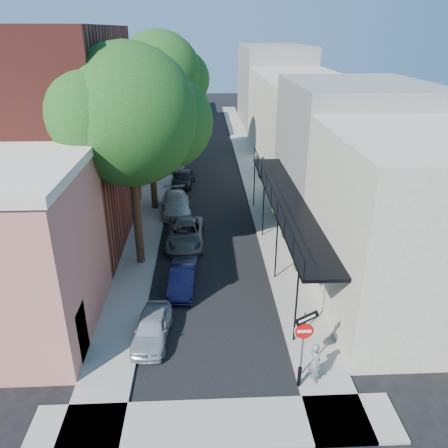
{
  "coord_description": "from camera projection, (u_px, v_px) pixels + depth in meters",
  "views": [
    {
      "loc": [
        -0.24,
        -11.28,
        11.78
      ],
      "look_at": [
        0.71,
        8.81,
        2.8
      ],
      "focal_mm": 35.0,
      "sensor_mm": 36.0,
      "label": 1
    }
  ],
  "objects": [
    {
      "name": "sidewalk_cross",
      "position": [
        216.0,
        424.0,
        14.17
      ],
      "size": [
        12.0,
        2.0,
        0.12
      ],
      "primitive_type": "cube",
      "color": "gray",
      "rests_on": "ground"
    },
    {
      "name": "oak_mid",
      "position": [
        155.0,
        108.0,
        28.7
      ],
      "size": [
        6.6,
        6.0,
        10.2
      ],
      "color": "#392316",
      "rests_on": "ground"
    },
    {
      "name": "pedestrian",
      "position": [
        315.0,
        363.0,
        15.53
      ],
      "size": [
        0.53,
        0.68,
        1.64
      ],
      "primitive_type": "imported",
      "rotation": [
        0.0,
        0.0,
        1.83
      ],
      "color": "slate",
      "rests_on": "sidewalk_right"
    },
    {
      "name": "oak_far",
      "position": [
        165.0,
        76.0,
        36.46
      ],
      "size": [
        7.7,
        7.0,
        11.9
      ],
      "color": "#392316",
      "rests_on": "ground"
    },
    {
      "name": "parked_car_b",
      "position": [
        183.0,
        278.0,
        21.47
      ],
      "size": [
        1.41,
        3.55,
        1.15
      ],
      "primitive_type": "imported",
      "rotation": [
        0.0,
        0.0,
        -0.06
      ],
      "color": "#111136",
      "rests_on": "ground"
    },
    {
      "name": "parked_car_e",
      "position": [
        184.0,
        178.0,
        35.75
      ],
      "size": [
        1.95,
        3.9,
        1.28
      ],
      "primitive_type": "imported",
      "rotation": [
        0.0,
        0.0,
        -0.12
      ],
      "color": "black",
      "rests_on": "ground"
    },
    {
      "name": "buildings_right",
      "position": [
        302.0,
        116.0,
        40.58
      ],
      "size": [
        9.8,
        55.0,
        10.0
      ],
      "color": "beige",
      "rests_on": "ground"
    },
    {
      "name": "bollard",
      "position": [
        299.0,
        377.0,
        15.48
      ],
      "size": [
        0.14,
        0.14,
        0.8
      ],
      "primitive_type": "cylinder",
      "color": "black",
      "rests_on": "sidewalk_right"
    },
    {
      "name": "road_surface",
      "position": [
        206.0,
        162.0,
        42.46
      ],
      "size": [
        6.0,
        64.0,
        0.01
      ],
      "primitive_type": "cube",
      "color": "black",
      "rests_on": "ground"
    },
    {
      "name": "oak_near",
      "position": [
        138.0,
        118.0,
        21.1
      ],
      "size": [
        7.48,
        6.8,
        11.42
      ],
      "color": "#392316",
      "rests_on": "ground"
    },
    {
      "name": "ground",
      "position": [
        216.0,
        402.0,
        15.11
      ],
      "size": [
        160.0,
        160.0,
        0.0
      ],
      "primitive_type": "plane",
      "color": "black",
      "rests_on": "ground"
    },
    {
      "name": "parked_car_d",
      "position": [
        176.0,
        204.0,
        30.43
      ],
      "size": [
        2.31,
        4.73,
        1.33
      ],
      "primitive_type": "imported",
      "rotation": [
        0.0,
        0.0,
        0.1
      ],
      "color": "silver",
      "rests_on": "ground"
    },
    {
      "name": "parked_car_c",
      "position": [
        185.0,
        234.0,
        25.97
      ],
      "size": [
        2.23,
        4.73,
        1.31
      ],
      "primitive_type": "imported",
      "rotation": [
        0.0,
        0.0,
        -0.01
      ],
      "color": "#54565B",
      "rests_on": "ground"
    },
    {
      "name": "sign_post",
      "position": [
        304.0,
        333.0,
        15.3
      ],
      "size": [
        0.89,
        0.17,
        2.99
      ],
      "color": "#595B60",
      "rests_on": "ground"
    },
    {
      "name": "sidewalk_right",
      "position": [
        247.0,
        161.0,
        42.62
      ],
      "size": [
        2.0,
        64.0,
        0.12
      ],
      "primitive_type": "cube",
      "color": "gray",
      "rests_on": "ground"
    },
    {
      "name": "sidewalk_left",
      "position": [
        165.0,
        162.0,
        42.27
      ],
      "size": [
        2.0,
        64.0,
        0.12
      ],
      "primitive_type": "cube",
      "color": "gray",
      "rests_on": "ground"
    },
    {
      "name": "parked_car_f",
      "position": [
        178.0,
        164.0,
        39.72
      ],
      "size": [
        1.23,
        3.48,
        1.14
      ],
      "primitive_type": "imported",
      "rotation": [
        0.0,
        0.0,
        -0.01
      ],
      "color": "#696159",
      "rests_on": "ground"
    },
    {
      "name": "buildings_left",
      "position": [
        101.0,
        113.0,
        38.92
      ],
      "size": [
        10.1,
        59.1,
        12.0
      ],
      "color": "#BC7160",
      "rests_on": "ground"
    },
    {
      "name": "parked_car_a",
      "position": [
        152.0,
        328.0,
        17.91
      ],
      "size": [
        1.61,
        3.48,
        1.15
      ],
      "primitive_type": "imported",
      "rotation": [
        0.0,
        0.0,
        -0.07
      ],
      "color": "#98A2A9",
      "rests_on": "ground"
    }
  ]
}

